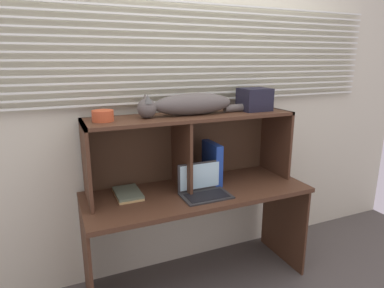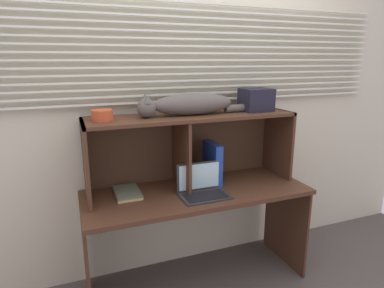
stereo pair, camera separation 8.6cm
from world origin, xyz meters
name	(u,v)px [view 1 (the left image)]	position (x,y,z in m)	size (l,w,h in m)	color
back_panel_with_blinds	(179,102)	(0.00, 0.55, 1.26)	(4.40, 0.08, 2.50)	beige
desk	(198,208)	(0.00, 0.22, 0.57)	(1.50, 0.57, 0.70)	#462A1B
hutch_shelf_unit	(189,136)	(-0.01, 0.36, 1.05)	(1.40, 0.36, 0.50)	#462A1B
cat	(190,105)	(-0.02, 0.32, 1.27)	(0.89, 0.15, 0.15)	#534E49
laptop	(204,188)	(0.01, 0.14, 0.75)	(0.31, 0.21, 0.20)	#292929
binder_upright	(212,163)	(0.15, 0.32, 0.85)	(0.05, 0.23, 0.29)	#1E3F99
book_stack	(128,194)	(-0.45, 0.32, 0.72)	(0.16, 0.25, 0.03)	tan
small_basket	(103,116)	(-0.57, 0.32, 1.23)	(0.13, 0.13, 0.07)	#B94927
storage_box	(254,99)	(0.48, 0.32, 1.28)	(0.20, 0.18, 0.16)	black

